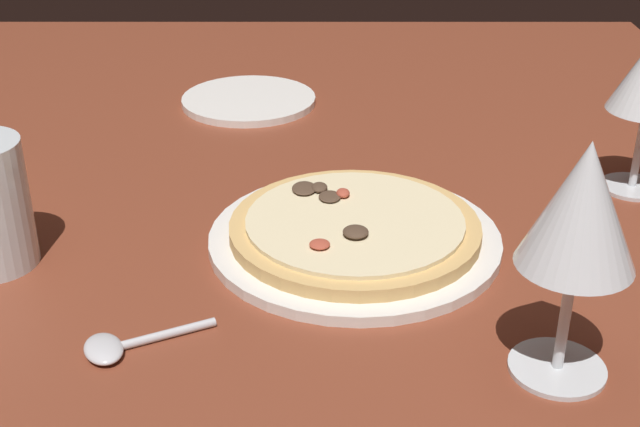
# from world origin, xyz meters

# --- Properties ---
(dining_table) EXTENTS (1.50, 1.10, 0.04)m
(dining_table) POSITION_xyz_m (0.00, 0.00, 0.02)
(dining_table) COLOR brown
(dining_table) RESTS_ON ground
(pizza_main) EXTENTS (0.26, 0.26, 0.03)m
(pizza_main) POSITION_xyz_m (0.00, -0.06, 0.05)
(pizza_main) COLOR white
(pizza_main) RESTS_ON dining_table
(wine_glass_far) EXTENTS (0.08, 0.08, 0.18)m
(wine_glass_far) POSITION_xyz_m (-0.18, -0.20, 0.17)
(wine_glass_far) COLOR silver
(wine_glass_far) RESTS_ON dining_table
(side_plate) EXTENTS (0.17, 0.17, 0.01)m
(side_plate) POSITION_xyz_m (0.36, 0.06, 0.04)
(side_plate) COLOR white
(side_plate) RESTS_ON dining_table
(spoon) EXTENTS (0.06, 0.10, 0.01)m
(spoon) POSITION_xyz_m (-0.16, 0.12, 0.04)
(spoon) COLOR silver
(spoon) RESTS_ON dining_table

